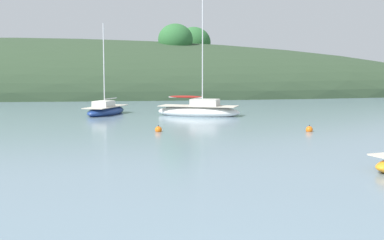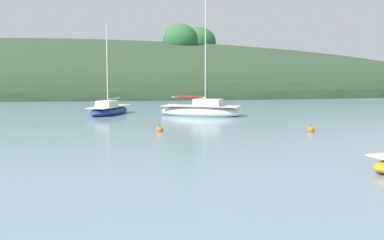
# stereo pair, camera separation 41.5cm
# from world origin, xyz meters

# --- Properties ---
(far_shoreline_hill) EXTENTS (150.00, 36.00, 19.69)m
(far_shoreline_hill) POSITION_xyz_m (-24.95, 74.13, 0.03)
(far_shoreline_hill) COLOR #2D422B
(far_shoreline_hill) RESTS_ON ground
(sailboat_red_portside) EXTENTS (7.56, 4.79, 10.07)m
(sailboat_red_portside) POSITION_xyz_m (1.92, 35.80, 0.43)
(sailboat_red_portside) COLOR white
(sailboat_red_portside) RESTS_ON ground
(sailboat_cream_ketch) EXTENTS (4.01, 6.30, 8.08)m
(sailboat_cream_ketch) POSITION_xyz_m (-6.07, 37.59, 0.37)
(sailboat_cream_ketch) COLOR navy
(sailboat_cream_ketch) RESTS_ON ground
(mooring_buoy_channel) EXTENTS (0.44, 0.44, 0.54)m
(mooring_buoy_channel) POSITION_xyz_m (-1.72, 24.80, 0.12)
(mooring_buoy_channel) COLOR orange
(mooring_buoy_channel) RESTS_ON ground
(mooring_buoy_inner) EXTENTS (0.44, 0.44, 0.54)m
(mooring_buoy_inner) POSITION_xyz_m (7.78, 24.08, 0.12)
(mooring_buoy_inner) COLOR orange
(mooring_buoy_inner) RESTS_ON ground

